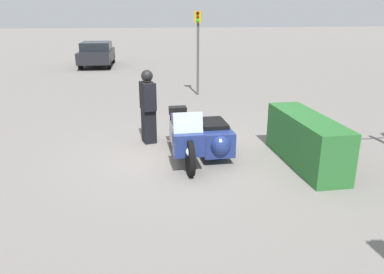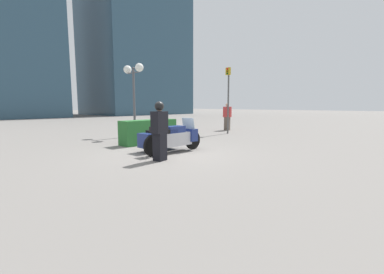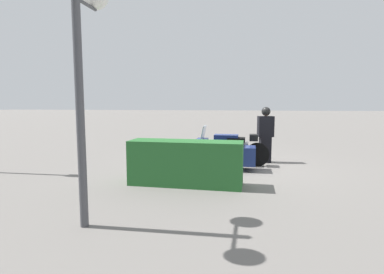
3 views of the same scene
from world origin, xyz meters
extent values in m
plane|color=slate|center=(0.00, 0.00, 0.00)|extent=(160.00, 160.00, 0.00)
cylinder|color=black|center=(1.20, -0.04, 0.34)|extent=(0.69, 0.11, 0.69)
cylinder|color=black|center=(-0.63, -0.06, 0.34)|extent=(0.69, 0.11, 0.69)
cylinder|color=black|center=(0.10, 0.61, 0.27)|extent=(0.54, 0.11, 0.54)
cube|color=#B7B7BC|center=(0.29, -0.05, 0.47)|extent=(1.29, 0.45, 0.45)
cube|color=navy|center=(0.29, -0.05, 0.79)|extent=(0.71, 0.42, 0.24)
cube|color=black|center=(-0.01, -0.06, 0.77)|extent=(0.52, 0.42, 0.12)
cube|color=navy|center=(1.01, -0.04, 0.56)|extent=(0.33, 0.59, 0.44)
cube|color=silver|center=(0.97, -0.05, 0.97)|extent=(0.12, 0.56, 0.40)
sphere|color=white|center=(1.25, -0.04, 0.49)|extent=(0.18, 0.18, 0.18)
cube|color=navy|center=(0.16, 0.61, 0.41)|extent=(1.46, 0.64, 0.50)
sphere|color=navy|center=(0.78, 0.62, 0.44)|extent=(0.48, 0.47, 0.47)
cube|color=black|center=(0.16, 0.61, 0.70)|extent=(0.81, 0.54, 0.09)
cube|color=black|center=(-0.51, -0.06, 0.84)|extent=(0.24, 0.39, 0.18)
cube|color=black|center=(-0.87, -0.71, 0.40)|extent=(0.38, 0.35, 0.80)
cube|color=black|center=(-0.87, -0.71, 1.12)|extent=(0.52, 0.38, 0.64)
sphere|color=tan|center=(-0.87, -0.71, 1.55)|extent=(0.22, 0.22, 0.22)
sphere|color=black|center=(-0.87, -0.71, 1.59)|extent=(0.27, 0.27, 0.27)
cube|color=#28662D|center=(0.98, 2.36, 0.50)|extent=(2.53, 0.71, 1.00)
cylinder|color=#4C4C51|center=(1.96, 4.91, 1.71)|extent=(0.12, 0.12, 3.41)
cylinder|color=#4C4C51|center=(1.96, 4.91, 3.26)|extent=(0.05, 1.07, 0.05)
sphere|color=white|center=(1.96, 5.45, 3.47)|extent=(0.42, 0.42, 0.42)
sphere|color=white|center=(1.96, 4.38, 3.47)|extent=(0.42, 0.42, 0.42)
sphere|color=#4C4C51|center=(1.96, 4.91, 3.49)|extent=(0.12, 0.12, 0.12)
cylinder|color=#4C4C4C|center=(6.38, 2.19, 1.65)|extent=(0.09, 0.09, 3.29)
cube|color=#B79319|center=(6.33, 2.19, 3.49)|extent=(0.14, 0.26, 0.40)
sphere|color=red|center=(6.26, 2.19, 3.62)|extent=(0.11, 0.11, 0.11)
sphere|color=#462D06|center=(6.26, 2.19, 3.49)|extent=(0.11, 0.11, 0.11)
sphere|color=#07350F|center=(6.26, 2.19, 3.36)|extent=(0.11, 0.11, 0.11)
cube|color=brown|center=(7.97, 3.42, 0.42)|extent=(0.41, 0.43, 0.85)
cube|color=#B23333|center=(7.97, 3.42, 1.19)|extent=(0.46, 0.57, 0.67)
sphere|color=tan|center=(7.97, 3.42, 1.64)|extent=(0.23, 0.23, 0.23)
cube|color=#2D4C60|center=(2.31, 33.35, 14.20)|extent=(10.89, 9.94, 28.40)
cube|color=#2D4C60|center=(21.57, 34.19, 14.75)|extent=(16.26, 13.35, 29.49)
camera|label=1|loc=(7.68, -1.05, 2.93)|focal=35.00mm
camera|label=2|loc=(-5.51, -6.56, 1.62)|focal=24.00mm
camera|label=3|loc=(-0.46, 8.80, 1.81)|focal=28.00mm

